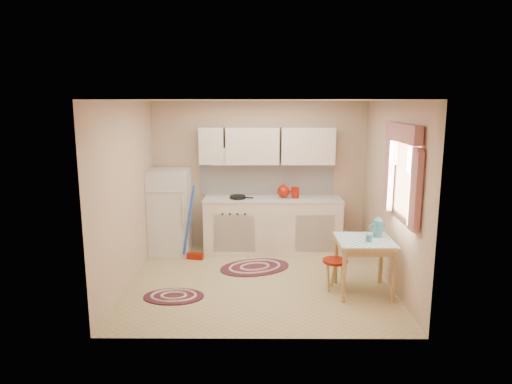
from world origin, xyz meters
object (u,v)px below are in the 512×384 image
base_cabinets (273,226)px  stool (335,275)px  table (363,266)px  fridge (170,212)px

base_cabinets → stool: bearing=-63.8°
base_cabinets → table: bearing=-55.8°
fridge → base_cabinets: (1.69, 0.05, -0.26)m
base_cabinets → fridge: bearing=-178.3°
fridge → stool: (2.48, -1.55, -0.49)m
fridge → base_cabinets: 1.71m
base_cabinets → table: size_ratio=3.12×
table → fridge: bearing=150.1°
base_cabinets → stool: base_cabinets is taller
table → stool: 0.40m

